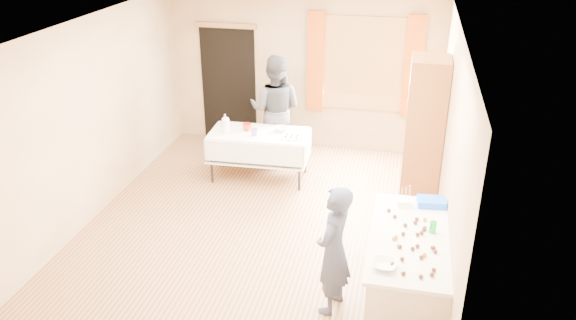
% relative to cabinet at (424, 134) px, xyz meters
% --- Properties ---
extents(floor, '(4.50, 5.50, 0.02)m').
position_rel_cabinet_xyz_m(floor, '(-1.99, -1.06, -1.05)').
color(floor, '#9E7047').
rests_on(floor, ground).
extents(ceiling, '(4.50, 5.50, 0.02)m').
position_rel_cabinet_xyz_m(ceiling, '(-1.99, -1.06, 1.57)').
color(ceiling, white).
rests_on(ceiling, floor).
extents(wall_back, '(4.50, 0.02, 2.60)m').
position_rel_cabinet_xyz_m(wall_back, '(-1.99, 1.70, 0.26)').
color(wall_back, tan).
rests_on(wall_back, floor).
extents(wall_front, '(4.50, 0.02, 2.60)m').
position_rel_cabinet_xyz_m(wall_front, '(-1.99, -3.82, 0.26)').
color(wall_front, tan).
rests_on(wall_front, floor).
extents(wall_left, '(0.02, 5.50, 2.60)m').
position_rel_cabinet_xyz_m(wall_left, '(-4.25, -1.06, 0.26)').
color(wall_left, tan).
rests_on(wall_left, floor).
extents(wall_right, '(0.02, 5.50, 2.60)m').
position_rel_cabinet_xyz_m(wall_right, '(0.27, -1.06, 0.26)').
color(wall_right, tan).
rests_on(wall_right, floor).
extents(window_frame, '(1.32, 0.06, 1.52)m').
position_rel_cabinet_xyz_m(window_frame, '(-0.99, 1.66, 0.46)').
color(window_frame, olive).
rests_on(window_frame, wall_back).
extents(window_pane, '(1.20, 0.02, 1.40)m').
position_rel_cabinet_xyz_m(window_pane, '(-0.99, 1.64, 0.46)').
color(window_pane, white).
rests_on(window_pane, wall_back).
extents(curtain_left, '(0.28, 0.06, 1.65)m').
position_rel_cabinet_xyz_m(curtain_left, '(-1.77, 1.61, 0.46)').
color(curtain_left, '#AB4D13').
rests_on(curtain_left, wall_back).
extents(curtain_right, '(0.28, 0.06, 1.65)m').
position_rel_cabinet_xyz_m(curtain_right, '(-0.21, 1.61, 0.46)').
color(curtain_right, '#AB4D13').
rests_on(curtain_right, wall_back).
extents(doorway, '(0.95, 0.04, 2.00)m').
position_rel_cabinet_xyz_m(doorway, '(-3.29, 1.67, -0.04)').
color(doorway, black).
rests_on(doorway, floor).
extents(door_lintel, '(1.05, 0.06, 0.08)m').
position_rel_cabinet_xyz_m(door_lintel, '(-3.29, 1.64, 0.98)').
color(door_lintel, olive).
rests_on(door_lintel, wall_back).
extents(cabinet, '(0.50, 0.60, 2.08)m').
position_rel_cabinet_xyz_m(cabinet, '(0.00, 0.00, 0.00)').
color(cabinet, brown).
rests_on(cabinet, floor).
extents(counter, '(0.80, 1.68, 0.91)m').
position_rel_cabinet_xyz_m(counter, '(-0.10, -2.41, -0.59)').
color(counter, beige).
rests_on(counter, floor).
extents(party_table, '(1.52, 0.82, 0.75)m').
position_rel_cabinet_xyz_m(party_table, '(-2.37, 0.25, -0.59)').
color(party_table, black).
rests_on(party_table, floor).
extents(chair, '(0.50, 0.50, 1.05)m').
position_rel_cabinet_xyz_m(chair, '(-2.32, 1.11, -0.73)').
color(chair, black).
rests_on(chair, floor).
extents(girl, '(0.68, 0.59, 1.42)m').
position_rel_cabinet_xyz_m(girl, '(-0.85, -2.52, -0.33)').
color(girl, '#282F47').
rests_on(girl, floor).
extents(woman, '(0.90, 0.72, 1.76)m').
position_rel_cabinet_xyz_m(woman, '(-2.28, 0.93, -0.16)').
color(woman, black).
rests_on(woman, floor).
extents(soda_can, '(0.09, 0.09, 0.12)m').
position_rel_cabinet_xyz_m(soda_can, '(0.10, -2.30, -0.07)').
color(soda_can, '#149B2A').
rests_on(soda_can, counter).
extents(mixing_bowl, '(0.28, 0.28, 0.05)m').
position_rel_cabinet_xyz_m(mixing_bowl, '(-0.33, -2.98, -0.10)').
color(mixing_bowl, white).
rests_on(mixing_bowl, counter).
extents(foam_block, '(0.16, 0.12, 0.08)m').
position_rel_cabinet_xyz_m(foam_block, '(-0.19, -1.83, -0.09)').
color(foam_block, white).
rests_on(foam_block, counter).
extents(blue_basket, '(0.32, 0.23, 0.08)m').
position_rel_cabinet_xyz_m(blue_basket, '(0.09, -1.74, -0.09)').
color(blue_basket, blue).
rests_on(blue_basket, counter).
extents(pitcher, '(0.13, 0.13, 0.22)m').
position_rel_cabinet_xyz_m(pitcher, '(-2.84, 0.12, -0.18)').
color(pitcher, silver).
rests_on(pitcher, party_table).
extents(cup_red, '(0.22, 0.22, 0.11)m').
position_rel_cabinet_xyz_m(cup_red, '(-2.56, 0.30, -0.23)').
color(cup_red, '#B22C0F').
rests_on(cup_red, party_table).
extents(cup_rainbow, '(0.13, 0.13, 0.10)m').
position_rel_cabinet_xyz_m(cup_rainbow, '(-2.41, 0.12, -0.24)').
color(cup_rainbow, red).
rests_on(cup_rainbow, party_table).
extents(small_bowl, '(0.26, 0.26, 0.06)m').
position_rel_cabinet_xyz_m(small_bowl, '(-2.06, 0.38, -0.26)').
color(small_bowl, white).
rests_on(small_bowl, party_table).
extents(pastry_tray, '(0.32, 0.26, 0.02)m').
position_rel_cabinet_xyz_m(pastry_tray, '(-1.85, 0.14, -0.28)').
color(pastry_tray, white).
rests_on(pastry_tray, party_table).
extents(bottle, '(0.09, 0.09, 0.18)m').
position_rel_cabinet_xyz_m(bottle, '(-2.95, 0.43, -0.20)').
color(bottle, white).
rests_on(bottle, party_table).
extents(cake_balls, '(0.51, 1.14, 0.04)m').
position_rel_cabinet_xyz_m(cake_balls, '(-0.08, -2.55, -0.11)').
color(cake_balls, '#3F2314').
rests_on(cake_balls, counter).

